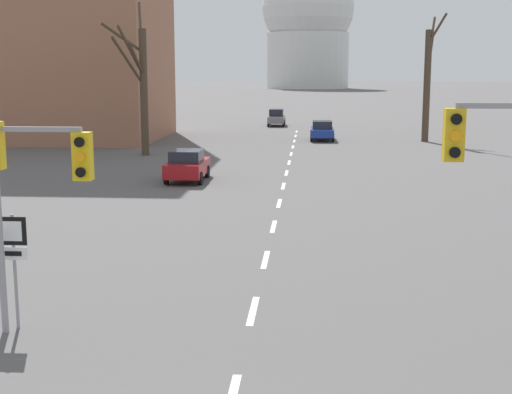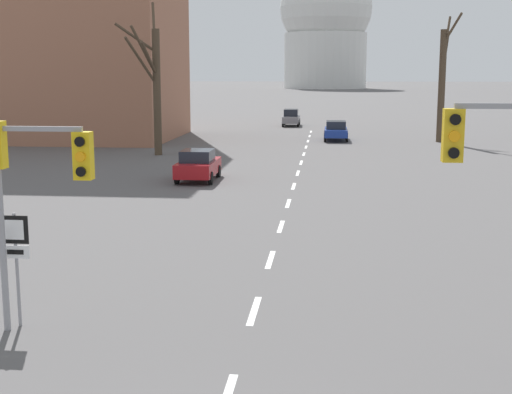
% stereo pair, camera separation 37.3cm
% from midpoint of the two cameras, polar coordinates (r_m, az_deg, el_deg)
% --- Properties ---
extents(lane_stripe_1, '(0.16, 2.00, 0.01)m').
position_cam_midpoint_polar(lane_stripe_1, '(16.43, -0.90, -9.07)').
color(lane_stripe_1, silver).
rests_on(lane_stripe_1, ground_plane).
extents(lane_stripe_2, '(0.16, 2.00, 0.01)m').
position_cam_midpoint_polar(lane_stripe_2, '(20.72, 0.25, -5.02)').
color(lane_stripe_2, silver).
rests_on(lane_stripe_2, ground_plane).
extents(lane_stripe_3, '(0.16, 2.00, 0.01)m').
position_cam_midpoint_polar(lane_stripe_3, '(25.09, 0.99, -2.36)').
color(lane_stripe_3, silver).
rests_on(lane_stripe_3, ground_plane).
extents(lane_stripe_4, '(0.16, 2.00, 0.01)m').
position_cam_midpoint_polar(lane_stripe_4, '(29.49, 1.50, -0.50)').
color(lane_stripe_4, silver).
rests_on(lane_stripe_4, ground_plane).
extents(lane_stripe_5, '(0.16, 2.00, 0.01)m').
position_cam_midpoint_polar(lane_stripe_5, '(33.92, 1.89, 0.88)').
color(lane_stripe_5, silver).
rests_on(lane_stripe_5, ground_plane).
extents(lane_stripe_6, '(0.16, 2.00, 0.01)m').
position_cam_midpoint_polar(lane_stripe_6, '(38.37, 2.18, 1.94)').
color(lane_stripe_6, silver).
rests_on(lane_stripe_6, ground_plane).
extents(lane_stripe_7, '(0.16, 2.00, 0.01)m').
position_cam_midpoint_polar(lane_stripe_7, '(42.82, 2.41, 2.78)').
color(lane_stripe_7, silver).
rests_on(lane_stripe_7, ground_plane).
extents(lane_stripe_8, '(0.16, 2.00, 0.01)m').
position_cam_midpoint_polar(lane_stripe_8, '(47.29, 2.60, 3.46)').
color(lane_stripe_8, silver).
rests_on(lane_stripe_8, ground_plane).
extents(lane_stripe_9, '(0.16, 2.00, 0.01)m').
position_cam_midpoint_polar(lane_stripe_9, '(51.76, 2.76, 4.02)').
color(lane_stripe_9, silver).
rests_on(lane_stripe_9, ground_plane).
extents(lane_stripe_10, '(0.16, 2.00, 0.01)m').
position_cam_midpoint_polar(lane_stripe_10, '(56.24, 2.89, 4.50)').
color(lane_stripe_10, silver).
rests_on(lane_stripe_10, ground_plane).
extents(lane_stripe_11, '(0.16, 2.00, 0.01)m').
position_cam_midpoint_polar(lane_stripe_11, '(60.72, 3.01, 4.90)').
color(lane_stripe_11, silver).
rests_on(lane_stripe_11, ground_plane).
extents(lane_stripe_12, '(0.16, 2.00, 0.01)m').
position_cam_midpoint_polar(lane_stripe_12, '(65.20, 3.10, 5.25)').
color(lane_stripe_12, silver).
rests_on(lane_stripe_12, ground_plane).
extents(traffic_signal_near_left, '(2.16, 0.34, 4.50)m').
position_cam_midpoint_polar(traffic_signal_near_left, '(15.03, -18.55, 1.95)').
color(traffic_signal_near_left, gray).
rests_on(traffic_signal_near_left, ground_plane).
extents(traffic_signal_near_right, '(1.94, 0.34, 5.02)m').
position_cam_midpoint_polar(traffic_signal_near_right, '(13.65, 18.97, 2.85)').
color(traffic_signal_near_right, gray).
rests_on(traffic_signal_near_right, ground_plane).
extents(route_sign_post, '(0.60, 0.08, 2.46)m').
position_cam_midpoint_polar(route_sign_post, '(15.79, -19.47, -4.12)').
color(route_sign_post, gray).
rests_on(route_sign_post, ground_plane).
extents(sedan_near_left, '(1.85, 4.26, 1.55)m').
position_cam_midpoint_polar(sedan_near_left, '(56.90, 5.12, 5.34)').
color(sedan_near_left, navy).
rests_on(sedan_near_left, ground_plane).
extents(sedan_near_right, '(1.83, 3.91, 1.56)m').
position_cam_midpoint_polar(sedan_near_right, '(35.60, -5.83, 2.55)').
color(sedan_near_right, maroon).
rests_on(sedan_near_right, ground_plane).
extents(sedan_mid_centre, '(1.69, 4.16, 1.69)m').
position_cam_midpoint_polar(sedan_mid_centre, '(71.96, 1.50, 6.38)').
color(sedan_mid_centre, slate).
rests_on(sedan_mid_centre, ground_plane).
extents(bare_tree_left_near, '(2.70, 5.49, 9.95)m').
position_cam_midpoint_polar(bare_tree_left_near, '(46.74, -9.39, 8.99)').
color(bare_tree_left_near, '#473828').
rests_on(bare_tree_left_near, ground_plane).
extents(bare_tree_right_near, '(1.39, 3.48, 9.71)m').
position_cam_midpoint_polar(bare_tree_right_near, '(57.10, 13.39, 9.05)').
color(bare_tree_right_near, '#473828').
rests_on(bare_tree_right_near, ground_plane).
extents(capitol_dome, '(29.67, 29.67, 41.90)m').
position_cam_midpoint_polar(capitol_dome, '(237.95, 4.13, 13.58)').
color(capitol_dome, silver).
rests_on(capitol_dome, ground_plane).
extents(apartment_block_left, '(18.00, 14.00, 21.87)m').
position_cam_midpoint_polar(apartment_block_left, '(60.83, -16.72, 14.83)').
color(apartment_block_left, '#9E664C').
rests_on(apartment_block_left, ground_plane).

